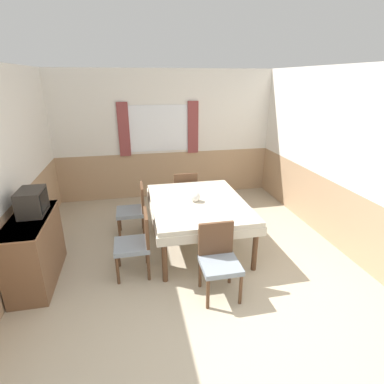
{
  "coord_description": "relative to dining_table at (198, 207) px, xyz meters",
  "views": [
    {
      "loc": [
        -0.73,
        -2.06,
        2.42
      ],
      "look_at": [
        0.09,
        1.89,
        0.88
      ],
      "focal_mm": 28.0,
      "sensor_mm": 36.0,
      "label": 1
    }
  ],
  "objects": [
    {
      "name": "chair_head_near",
      "position": [
        0.0,
        -1.1,
        -0.16
      ],
      "size": [
        0.44,
        0.44,
        0.86
      ],
      "rotation": [
        0.0,
        0.0,
        3.14
      ],
      "color": "brown",
      "rests_on": "ground_plane"
    },
    {
      "name": "dining_table",
      "position": [
        0.0,
        0.0,
        0.0
      ],
      "size": [
        1.38,
        1.75,
        0.73
      ],
      "color": "beige",
      "rests_on": "ground_plane"
    },
    {
      "name": "wall_left",
      "position": [
        -2.43,
        0.16,
        0.67
      ],
      "size": [
        0.05,
        4.49,
        2.6
      ],
      "color": "white",
      "rests_on": "ground_plane"
    },
    {
      "name": "chair_head_window",
      "position": [
        0.0,
        1.1,
        -0.16
      ],
      "size": [
        0.44,
        0.44,
        0.86
      ],
      "color": "brown",
      "rests_on": "ground_plane"
    },
    {
      "name": "tv",
      "position": [
        -2.13,
        -0.28,
        0.38
      ],
      "size": [
        0.29,
        0.41,
        0.31
      ],
      "color": "#2D2823",
      "rests_on": "sideboard"
    },
    {
      "name": "sideboard",
      "position": [
        -2.16,
        -0.42,
        -0.19
      ],
      "size": [
        0.46,
        1.14,
        0.86
      ],
      "color": "brown",
      "rests_on": "ground_plane"
    },
    {
      "name": "chair_left_near",
      "position": [
        -0.92,
        -0.53,
        -0.16
      ],
      "size": [
        0.44,
        0.44,
        0.86
      ],
      "rotation": [
        0.0,
        0.0,
        1.57
      ],
      "color": "brown",
      "rests_on": "ground_plane"
    },
    {
      "name": "vase",
      "position": [
        -0.04,
        -0.0,
        0.17
      ],
      "size": [
        0.14,
        0.14,
        0.14
      ],
      "color": "silver",
      "rests_on": "dining_table"
    },
    {
      "name": "chair_left_far",
      "position": [
        -0.92,
        0.53,
        -0.16
      ],
      "size": [
        0.44,
        0.44,
        0.86
      ],
      "rotation": [
        0.0,
        0.0,
        1.57
      ],
      "color": "brown",
      "rests_on": "ground_plane"
    },
    {
      "name": "wall_right",
      "position": [
        2.08,
        0.16,
        0.67
      ],
      "size": [
        0.05,
        4.49,
        2.6
      ],
      "color": "white",
      "rests_on": "ground_plane"
    },
    {
      "name": "wall_back",
      "position": [
        -0.18,
        2.23,
        0.68
      ],
      "size": [
        4.85,
        0.1,
        2.6
      ],
      "color": "white",
      "rests_on": "ground_plane"
    },
    {
      "name": "ground_plane",
      "position": [
        -0.18,
        -1.89,
        -0.63
      ],
      "size": [
        16.0,
        16.0,
        0.0
      ],
      "primitive_type": "plane",
      "color": "tan"
    }
  ]
}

